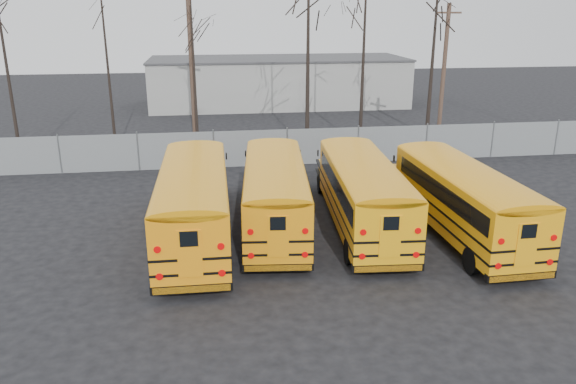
{
  "coord_description": "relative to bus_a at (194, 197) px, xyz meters",
  "views": [
    {
      "loc": [
        -4.17,
        -17.77,
        8.34
      ],
      "look_at": [
        -1.32,
        2.4,
        1.6
      ],
      "focal_mm": 35.0,
      "sensor_mm": 36.0,
      "label": 1
    }
  ],
  "objects": [
    {
      "name": "ground",
      "position": [
        4.86,
        -1.93,
        -1.72
      ],
      "size": [
        120.0,
        120.0,
        0.0
      ],
      "primitive_type": "plane",
      "color": "black",
      "rests_on": "ground"
    },
    {
      "name": "fence",
      "position": [
        4.86,
        10.07,
        -0.72
      ],
      "size": [
        40.0,
        0.04,
        2.0
      ],
      "primitive_type": "cube",
      "color": "gray",
      "rests_on": "ground"
    },
    {
      "name": "distant_building",
      "position": [
        6.86,
        30.07,
        0.28
      ],
      "size": [
        22.0,
        8.0,
        4.0
      ],
      "primitive_type": "cube",
      "color": "#A3A39E",
      "rests_on": "ground"
    },
    {
      "name": "bus_a",
      "position": [
        0.0,
        0.0,
        0.0
      ],
      "size": [
        2.53,
        10.55,
        2.94
      ],
      "rotation": [
        0.0,
        0.0,
        -0.01
      ],
      "color": "black",
      "rests_on": "ground"
    },
    {
      "name": "bus_b",
      "position": [
        3.08,
        0.84,
        -0.09
      ],
      "size": [
        3.24,
        10.14,
        2.79
      ],
      "rotation": [
        0.0,
        0.0,
        -0.1
      ],
      "color": "black",
      "rests_on": "ground"
    },
    {
      "name": "bus_c",
      "position": [
        6.44,
        0.36,
        -0.07
      ],
      "size": [
        3.02,
        10.24,
        2.83
      ],
      "rotation": [
        0.0,
        0.0,
        -0.07
      ],
      "color": "black",
      "rests_on": "ground"
    },
    {
      "name": "bus_d",
      "position": [
        9.94,
        -0.83,
        -0.08
      ],
      "size": [
        2.52,
        10.07,
        2.8
      ],
      "rotation": [
        0.0,
        0.0,
        0.02
      ],
      "color": "black",
      "rests_on": "ground"
    },
    {
      "name": "utility_pole_left",
      "position": [
        -0.29,
        17.31,
        3.46
      ],
      "size": [
        1.78,
        0.53,
        10.09
      ],
      "rotation": [
        0.0,
        0.0,
        -0.23
      ],
      "color": "#4A362A",
      "rests_on": "ground"
    },
    {
      "name": "utility_pole_right",
      "position": [
        15.45,
        14.5,
        2.68
      ],
      "size": [
        1.48,
        0.61,
        8.57
      ],
      "rotation": [
        0.0,
        0.0,
        -0.33
      ],
      "color": "brown",
      "rests_on": "ground"
    },
    {
      "name": "tree_0",
      "position": [
        -9.61,
        11.68,
        4.34
      ],
      "size": [
        0.26,
        0.26,
        12.14
      ],
      "primitive_type": "cone",
      "color": "black",
      "rests_on": "ground"
    },
    {
      "name": "tree_1",
      "position": [
        -4.92,
        14.0,
        4.3
      ],
      "size": [
        0.26,
        0.26,
        12.05
      ],
      "primitive_type": "cone",
      "color": "black",
      "rests_on": "ground"
    },
    {
      "name": "tree_2",
      "position": [
        -0.08,
        14.72,
        3.28
      ],
      "size": [
        0.26,
        0.26,
        10.02
      ],
      "primitive_type": "cone",
      "color": "black",
      "rests_on": "ground"
    },
    {
      "name": "tree_3",
      "position": [
        6.51,
        13.16,
        4.57
      ],
      "size": [
        0.26,
        0.26,
        12.59
      ],
      "primitive_type": "cone",
      "color": "black",
      "rests_on": "ground"
    },
    {
      "name": "tree_4",
      "position": [
        10.04,
        13.92,
        4.26
      ],
      "size": [
        0.26,
        0.26,
        11.97
      ],
      "primitive_type": "cone",
      "color": "black",
      "rests_on": "ground"
    },
    {
      "name": "tree_5",
      "position": [
        14.25,
        13.52,
        3.86
      ],
      "size": [
        0.26,
        0.26,
        11.18
      ],
      "primitive_type": "cone",
      "color": "black",
      "rests_on": "ground"
    }
  ]
}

